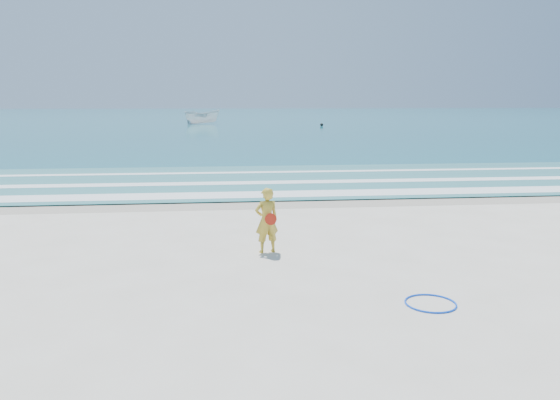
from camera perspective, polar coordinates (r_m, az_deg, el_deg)
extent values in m
plane|color=silver|center=(10.18, 1.12, -9.69)|extent=(400.00, 400.00, 0.00)
cube|color=#B2A893|center=(18.84, -2.29, -0.24)|extent=(400.00, 2.40, 0.00)
cube|color=#19727F|center=(114.53, -5.52, 8.70)|extent=(400.00, 190.00, 0.04)
cube|color=#59B7AD|center=(23.76, -3.10, 2.09)|extent=(400.00, 10.00, 0.01)
cube|color=white|center=(20.11, -2.54, 0.58)|extent=(400.00, 1.40, 0.01)
cube|color=white|center=(22.97, -2.99, 1.82)|extent=(400.00, 0.90, 0.01)
cube|color=white|center=(26.23, -3.38, 2.90)|extent=(400.00, 0.60, 0.01)
torus|color=blue|center=(10.00, 15.46, -10.36)|extent=(1.16, 1.16, 0.03)
imported|color=silver|center=(78.54, -8.10, 8.58)|extent=(5.50, 3.56, 1.99)
sphere|color=black|center=(71.60, 4.38, 7.85)|extent=(0.42, 0.42, 0.42)
imported|color=gold|center=(12.57, -1.41, -2.13)|extent=(0.63, 0.49, 1.52)
cylinder|color=red|center=(12.39, -0.97, -2.01)|extent=(0.27, 0.08, 0.27)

